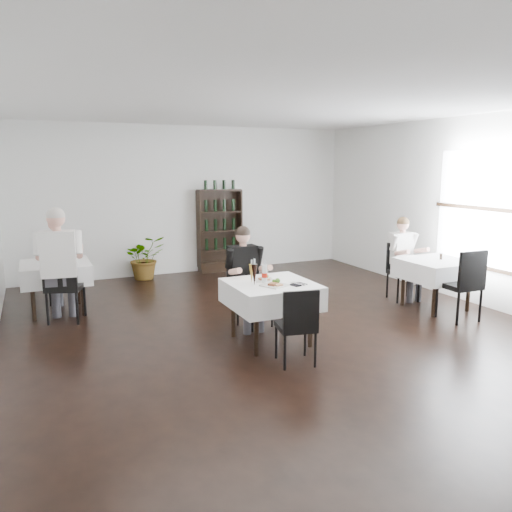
{
  "coord_description": "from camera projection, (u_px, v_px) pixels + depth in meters",
  "views": [
    {
      "loc": [
        -2.96,
        -5.45,
        2.23
      ],
      "look_at": [
        -0.42,
        0.2,
        1.09
      ],
      "focal_mm": 35.0,
      "sensor_mm": 36.0,
      "label": 1
    }
  ],
  "objects": [
    {
      "name": "room_shell",
      "position": [
        293.0,
        224.0,
        6.21
      ],
      "size": [
        9.0,
        9.0,
        9.0
      ],
      "color": "black",
      "rests_on": "ground"
    },
    {
      "name": "left_chair_far",
      "position": [
        65.0,
        266.0,
        8.17
      ],
      "size": [
        0.56,
        0.57,
        1.01
      ],
      "color": "black",
      "rests_on": "ground"
    },
    {
      "name": "main_chair_far",
      "position": [
        252.0,
        291.0,
        6.94
      ],
      "size": [
        0.47,
        0.47,
        0.86
      ],
      "color": "black",
      "rests_on": "ground"
    },
    {
      "name": "right_table",
      "position": [
        436.0,
        269.0,
        7.73
      ],
      "size": [
        0.98,
        0.98,
        0.77
      ],
      "color": "black",
      "rests_on": "ground"
    },
    {
      "name": "potted_tree",
      "position": [
        145.0,
        257.0,
        9.77
      ],
      "size": [
        0.85,
        0.75,
        0.86
      ],
      "primitive_type": "imported",
      "rotation": [
        0.0,
        0.0,
        0.12
      ],
      "color": "#306121",
      "rests_on": "ground"
    },
    {
      "name": "wine_shelf",
      "position": [
        220.0,
        231.0,
        10.44
      ],
      "size": [
        0.9,
        0.28,
        1.75
      ],
      "color": "black",
      "rests_on": "ground"
    },
    {
      "name": "diner_left_far",
      "position": [
        58.0,
        253.0,
        8.09
      ],
      "size": [
        0.58,
        0.61,
        1.4
      ],
      "color": "#404048",
      "rests_on": "ground"
    },
    {
      "name": "coke_bottle",
      "position": [
        265.0,
        274.0,
        6.21
      ],
      "size": [
        0.07,
        0.07,
        0.28
      ],
      "color": "silver",
      "rests_on": "main_table"
    },
    {
      "name": "left_table",
      "position": [
        56.0,
        272.0,
        7.53
      ],
      "size": [
        0.98,
        0.98,
        0.77
      ],
      "color": "black",
      "rests_on": "ground"
    },
    {
      "name": "diner_main",
      "position": [
        245.0,
        270.0,
        6.78
      ],
      "size": [
        0.53,
        0.53,
        1.41
      ],
      "color": "#404048",
      "rests_on": "ground"
    },
    {
      "name": "plate_near",
      "position": [
        275.0,
        285.0,
        6.05
      ],
      "size": [
        0.35,
        0.35,
        0.08
      ],
      "color": "white",
      "rests_on": "main_table"
    },
    {
      "name": "left_chair_near",
      "position": [
        63.0,
        282.0,
        7.03
      ],
      "size": [
        0.6,
        0.61,
        1.03
      ],
      "color": "black",
      "rests_on": "ground"
    },
    {
      "name": "main_chair_near",
      "position": [
        298.0,
        322.0,
        5.52
      ],
      "size": [
        0.48,
        0.48,
        0.89
      ],
      "color": "black",
      "rests_on": "ground"
    },
    {
      "name": "plate_far",
      "position": [
        264.0,
        279.0,
        6.35
      ],
      "size": [
        0.28,
        0.28,
        0.07
      ],
      "color": "white",
      "rests_on": "main_table"
    },
    {
      "name": "diner_left_near",
      "position": [
        59.0,
        257.0,
        6.92
      ],
      "size": [
        0.66,
        0.68,
        1.66
      ],
      "color": "#404048",
      "rests_on": "ground"
    },
    {
      "name": "pilsner_dark",
      "position": [
        254.0,
        275.0,
        6.06
      ],
      "size": [
        0.08,
        0.08,
        0.33
      ],
      "color": "black",
      "rests_on": "main_table"
    },
    {
      "name": "diner_right_far",
      "position": [
        404.0,
        252.0,
        8.29
      ],
      "size": [
        0.53,
        0.54,
        1.37
      ],
      "color": "#404048",
      "rests_on": "ground"
    },
    {
      "name": "right_chair_near",
      "position": [
        465.0,
        281.0,
        7.08
      ],
      "size": [
        0.49,
        0.5,
        1.05
      ],
      "color": "black",
      "rests_on": "ground"
    },
    {
      "name": "napkin_cutlery",
      "position": [
        298.0,
        284.0,
        6.12
      ],
      "size": [
        0.23,
        0.21,
        0.02
      ],
      "color": "black",
      "rests_on": "main_table"
    },
    {
      "name": "right_chair_far",
      "position": [
        401.0,
        267.0,
        8.31
      ],
      "size": [
        0.51,
        0.51,
        0.94
      ],
      "color": "black",
      "rests_on": "ground"
    },
    {
      "name": "pepper_mill",
      "position": [
        441.0,
        256.0,
        7.75
      ],
      "size": [
        0.04,
        0.04,
        0.1
      ],
      "primitive_type": "cylinder",
      "rotation": [
        0.0,
        0.0,
        -0.06
      ],
      "color": "black",
      "rests_on": "right_table"
    },
    {
      "name": "window_right",
      "position": [
        493.0,
        213.0,
        7.62
      ],
      "size": [
        0.06,
        2.3,
        1.85
      ],
      "color": "white",
      "rests_on": "room_shell"
    },
    {
      "name": "main_table",
      "position": [
        271.0,
        294.0,
        6.25
      ],
      "size": [
        1.03,
        1.03,
        0.77
      ],
      "color": "black",
      "rests_on": "ground"
    },
    {
      "name": "pilsner_lager",
      "position": [
        252.0,
        273.0,
        6.21
      ],
      "size": [
        0.07,
        0.07,
        0.29
      ],
      "color": "#BA8B2F",
      "rests_on": "main_table"
    }
  ]
}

